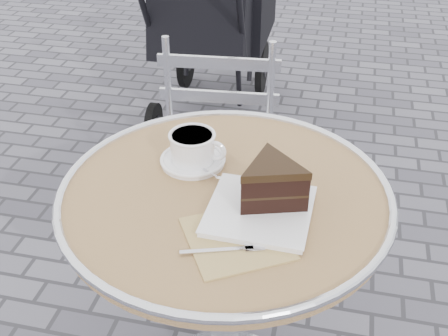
% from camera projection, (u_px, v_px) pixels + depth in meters
% --- Properties ---
extents(cafe_table, '(0.72, 0.72, 0.74)m').
position_uv_depth(cafe_table, '(225.00, 249.00, 1.29)').
color(cafe_table, silver).
rests_on(cafe_table, ground).
extents(cappuccino_set, '(0.15, 0.15, 0.07)m').
position_uv_depth(cappuccino_set, '(193.00, 150.00, 1.27)').
color(cappuccino_set, white).
rests_on(cappuccino_set, cafe_table).
extents(cake_plate_set, '(0.27, 0.33, 0.11)m').
position_uv_depth(cake_plate_set, '(269.00, 190.00, 1.11)').
color(cake_plate_set, tan).
rests_on(cake_plate_set, cafe_table).
extents(bistro_chair, '(0.41, 0.41, 0.84)m').
position_uv_depth(bistro_chair, '(216.00, 144.00, 1.76)').
color(bistro_chair, silver).
rests_on(bistro_chair, ground).
extents(baby_stroller, '(0.52, 1.06, 1.09)m').
position_uv_depth(baby_stroller, '(214.00, 21.00, 2.81)').
color(baby_stroller, black).
rests_on(baby_stroller, ground).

